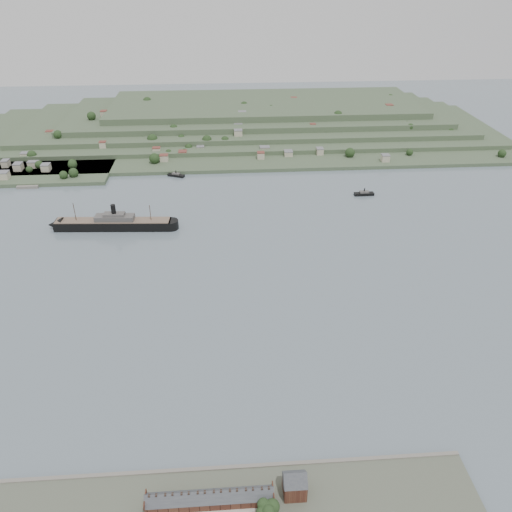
{
  "coord_description": "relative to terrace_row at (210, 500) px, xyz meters",
  "views": [
    {
      "loc": [
        0.65,
        -299.91,
        208.85
      ],
      "look_at": [
        24.06,
        30.0,
        10.45
      ],
      "focal_mm": 35.0,
      "sensor_mm": 36.0,
      "label": 1
    }
  ],
  "objects": [
    {
      "name": "ferry_east",
      "position": [
        154.06,
        328.36,
        -5.02
      ],
      "size": [
        20.29,
        6.06,
        7.56
      ],
      "color": "black",
      "rests_on": "ground"
    },
    {
      "name": "fig_tree",
      "position": [
        24.37,
        -7.76,
        2.27
      ],
      "size": [
        10.43,
        9.03,
        11.64
      ],
      "color": "#3F2B1D",
      "rests_on": "ground"
    },
    {
      "name": "far_peninsula",
      "position": [
        37.91,
        561.12,
        5.04
      ],
      "size": [
        760.0,
        309.0,
        30.0
      ],
      "color": "#384B32",
      "rests_on": "ground"
    },
    {
      "name": "gabled_building",
      "position": [
        37.5,
        4.02,
        1.34
      ],
      "size": [
        10.4,
        10.18,
        14.09
      ],
      "color": "#412017",
      "rests_on": "ground"
    },
    {
      "name": "ground",
      "position": [
        10.0,
        168.02,
        -6.84
      ],
      "size": [
        1400.0,
        1400.0,
        0.0
      ],
      "primitive_type": "plane",
      "color": "slate",
      "rests_on": "ground"
    },
    {
      "name": "ferry_west",
      "position": [
        -40.97,
        393.02,
        -5.13
      ],
      "size": [
        19.51,
        12.43,
        7.12
      ],
      "color": "black",
      "rests_on": "ground"
    },
    {
      "name": "steamship",
      "position": [
        -91.33,
        272.34,
        -1.67
      ],
      "size": [
        116.85,
        20.59,
        28.02
      ],
      "color": "black",
      "rests_on": "ground"
    },
    {
      "name": "terrace_row",
      "position": [
        0.0,
        0.0,
        0.0
      ],
      "size": [
        55.6,
        9.8,
        11.07
      ],
      "color": "#412017",
      "rests_on": "ground"
    }
  ]
}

